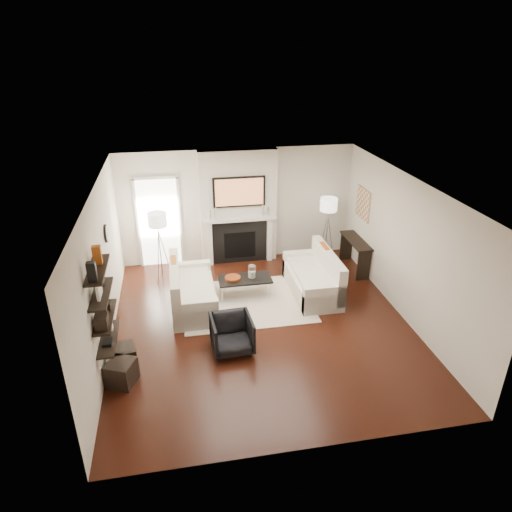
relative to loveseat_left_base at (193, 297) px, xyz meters
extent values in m
plane|color=#33130B|center=(1.23, -0.87, -0.21)|extent=(6.00, 6.00, 0.00)
plane|color=white|center=(1.23, -0.87, 2.49)|extent=(6.00, 6.00, 0.00)
plane|color=silver|center=(1.23, 2.13, 1.14)|extent=(5.50, 0.00, 5.50)
plane|color=silver|center=(1.23, -3.87, 1.14)|extent=(5.50, 0.00, 5.50)
plane|color=silver|center=(-1.52, -0.87, 1.14)|extent=(0.00, 6.00, 6.00)
plane|color=silver|center=(3.98, -0.87, 1.14)|extent=(0.00, 6.00, 6.00)
cube|color=silver|center=(1.23, 2.00, 1.14)|extent=(1.80, 0.25, 2.70)
cube|color=black|center=(1.23, 1.87, 0.31)|extent=(1.30, 0.02, 1.04)
cube|color=black|center=(1.23, 1.86, 0.24)|extent=(0.75, 0.02, 0.65)
cube|color=white|center=(0.51, 1.84, 0.34)|extent=(0.12, 0.08, 1.10)
cube|color=white|center=(1.95, 1.84, 0.34)|extent=(0.12, 0.08, 1.10)
cube|color=white|center=(1.23, 1.82, 0.91)|extent=(1.70, 0.18, 0.07)
cube|color=black|center=(1.23, 1.84, 1.57)|extent=(1.20, 0.06, 0.70)
cube|color=#BF723F|center=(1.23, 1.81, 1.57)|extent=(1.10, 0.00, 0.62)
cylinder|color=silver|center=(0.68, 1.83, 1.09)|extent=(0.04, 0.04, 0.30)
cylinder|color=silver|center=(0.55, 1.83, 1.06)|extent=(0.04, 0.04, 0.24)
cylinder|color=silver|center=(1.78, 1.83, 1.09)|extent=(0.04, 0.04, 0.30)
cylinder|color=silver|center=(1.91, 1.83, 1.06)|extent=(0.04, 0.04, 0.24)
cube|color=white|center=(-0.62, 2.11, 0.84)|extent=(0.90, 0.02, 2.10)
cube|color=white|center=(-1.10, 2.09, 0.84)|extent=(0.06, 0.06, 2.16)
cube|color=white|center=(-0.14, 2.09, 0.84)|extent=(0.06, 0.06, 2.16)
cube|color=white|center=(-0.62, 2.09, 1.92)|extent=(1.02, 0.06, 0.06)
cube|color=beige|center=(1.07, -0.05, -0.20)|extent=(2.60, 2.00, 0.01)
cube|color=#EDE5D0|center=(0.00, 0.00, 0.00)|extent=(0.85, 1.80, 0.42)
cube|color=#EDE5D0|center=(-0.33, 0.00, 0.32)|extent=(0.18, 1.80, 0.80)
cube|color=#EDE5D0|center=(0.00, -0.81, 0.09)|extent=(0.85, 0.18, 0.60)
cube|color=#EDE5D0|center=(0.00, 0.81, 0.09)|extent=(0.85, 0.18, 0.60)
cube|color=#EDE5D0|center=(0.05, 0.00, 0.26)|extent=(0.63, 1.44, 0.10)
cube|color=#A44B14|center=(-0.33, 0.30, 0.52)|extent=(0.10, 0.42, 0.42)
cube|color=black|center=(-0.33, -0.30, 0.51)|extent=(0.10, 0.40, 0.40)
cube|color=#EDE5D0|center=(2.51, 0.11, 0.00)|extent=(0.85, 1.80, 0.42)
cube|color=#EDE5D0|center=(2.84, 0.11, 0.32)|extent=(0.18, 1.80, 0.80)
cube|color=#EDE5D0|center=(2.51, -0.70, 0.09)|extent=(0.85, 0.18, 0.60)
cube|color=#EDE5D0|center=(2.51, 0.92, 0.09)|extent=(0.85, 0.18, 0.60)
cube|color=#EDE5D0|center=(2.46, 0.11, 0.26)|extent=(0.63, 1.44, 0.10)
cube|color=#A44B14|center=(2.84, 0.41, 0.52)|extent=(0.10, 0.42, 0.42)
cube|color=black|center=(2.84, -0.19, 0.51)|extent=(0.10, 0.40, 0.40)
cube|color=black|center=(1.09, 0.23, 0.19)|extent=(1.10, 0.55, 0.04)
cylinder|color=silver|center=(0.59, 0.01, -0.02)|extent=(0.02, 0.02, 0.38)
cylinder|color=silver|center=(1.59, 0.01, -0.02)|extent=(0.02, 0.02, 0.38)
cylinder|color=silver|center=(0.59, 0.45, -0.02)|extent=(0.02, 0.02, 0.38)
cylinder|color=silver|center=(1.59, 0.45, -0.02)|extent=(0.02, 0.02, 0.38)
cylinder|color=white|center=(1.24, 0.23, 0.35)|extent=(0.16, 0.16, 0.27)
cylinder|color=white|center=(1.24, 0.23, 0.29)|extent=(0.10, 0.10, 0.15)
cylinder|color=#9E431A|center=(0.84, 0.23, 0.24)|extent=(0.33, 0.33, 0.05)
imported|color=black|center=(0.57, -1.57, 0.14)|extent=(0.72, 0.68, 0.70)
cylinder|color=silver|center=(-0.62, 1.26, 0.39)|extent=(0.02, 0.02, 1.20)
cylinder|color=white|center=(-0.62, 1.26, 1.24)|extent=(0.40, 0.40, 0.30)
cylinder|color=silver|center=(-0.51, 1.26, 0.39)|extent=(0.25, 0.02, 1.23)
cylinder|color=silver|center=(-0.67, 1.35, 0.39)|extent=(0.14, 0.22, 1.23)
cylinder|color=silver|center=(-0.67, 1.16, 0.39)|extent=(0.14, 0.22, 1.23)
cylinder|color=silver|center=(3.28, 1.55, 0.39)|extent=(0.02, 0.02, 1.20)
cylinder|color=white|center=(3.28, 1.55, 1.24)|extent=(0.40, 0.40, 0.30)
cylinder|color=silver|center=(3.39, 1.55, 0.39)|extent=(0.25, 0.02, 1.23)
cylinder|color=silver|center=(3.23, 1.64, 0.39)|extent=(0.14, 0.22, 1.23)
cylinder|color=silver|center=(3.23, 1.45, 0.39)|extent=(0.14, 0.22, 1.23)
cube|color=black|center=(3.80, 0.99, 0.52)|extent=(0.35, 1.20, 0.04)
cube|color=black|center=(3.80, 0.44, 0.14)|extent=(0.30, 0.04, 0.71)
cube|color=black|center=(3.80, 1.54, 0.14)|extent=(0.30, 0.04, 0.71)
cube|color=tan|center=(3.96, 1.18, 1.34)|extent=(0.03, 0.70, 0.70)
cube|color=black|center=(-1.39, -1.87, 0.49)|extent=(0.25, 1.00, 0.03)
cube|color=black|center=(-1.39, -1.87, 0.89)|extent=(0.25, 1.00, 0.04)
cube|color=black|center=(-1.39, -1.87, 1.29)|extent=(0.25, 1.00, 0.04)
cube|color=black|center=(-1.39, -1.87, 1.69)|extent=(0.25, 1.00, 0.04)
cube|color=black|center=(-1.39, -2.25, 1.85)|extent=(0.12, 0.10, 0.28)
cube|color=#A44B14|center=(-1.39, -1.70, 1.85)|extent=(0.12, 0.10, 0.28)
cube|color=white|center=(-1.39, -1.98, 1.42)|extent=(0.04, 0.30, 0.22)
cube|color=black|center=(-1.39, -1.58, 1.40)|extent=(0.04, 0.22, 0.18)
cube|color=black|center=(-1.39, -2.17, 1.01)|extent=(0.18, 0.25, 0.20)
cube|color=black|center=(-1.39, -1.70, 0.97)|extent=(0.15, 0.12, 0.12)
cube|color=black|center=(-1.39, -2.03, 0.53)|extent=(0.14, 0.20, 0.05)
cube|color=white|center=(-1.39, -1.66, 0.60)|extent=(0.10, 0.10, 0.18)
cylinder|color=black|center=(-1.50, 0.03, 1.49)|extent=(0.04, 0.34, 0.34)
cylinder|color=white|center=(-1.47, 0.03, 1.49)|extent=(0.01, 0.29, 0.29)
cube|color=black|center=(-1.24, -1.72, -0.01)|extent=(0.47, 0.47, 0.40)
cube|color=black|center=(-1.24, -2.11, -0.01)|extent=(0.53, 0.53, 0.40)
camera|label=1|loc=(-0.20, -8.03, 4.67)|focal=32.00mm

